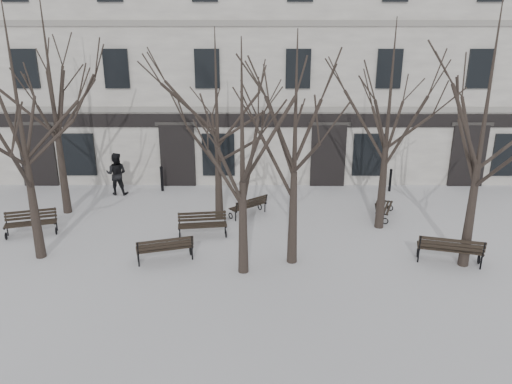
{
  "coord_description": "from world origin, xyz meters",
  "views": [
    {
      "loc": [
        0.22,
        -14.51,
        7.46
      ],
      "look_at": [
        0.16,
        3.0,
        1.38
      ],
      "focal_mm": 35.0,
      "sensor_mm": 36.0,
      "label": 1
    }
  ],
  "objects_px": {
    "tree_3": "(486,108)",
    "bench_2": "(450,249)",
    "tree_0": "(17,102)",
    "tree_1": "(242,133)",
    "bench_0": "(31,222)",
    "bench_4": "(249,205)",
    "tree_2": "(295,124)",
    "bench_3": "(202,224)",
    "bench_1": "(165,248)",
    "bench_5": "(383,206)"
  },
  "relations": [
    {
      "from": "bench_4",
      "to": "bench_2",
      "type": "bearing_deg",
      "value": 107.33
    },
    {
      "from": "tree_1",
      "to": "tree_2",
      "type": "distance_m",
      "value": 1.7
    },
    {
      "from": "tree_2",
      "to": "bench_0",
      "type": "height_order",
      "value": "tree_2"
    },
    {
      "from": "bench_0",
      "to": "bench_4",
      "type": "height_order",
      "value": "bench_0"
    },
    {
      "from": "bench_3",
      "to": "bench_4",
      "type": "relative_size",
      "value": 1.15
    },
    {
      "from": "bench_3",
      "to": "tree_1",
      "type": "bearing_deg",
      "value": -67.69
    },
    {
      "from": "tree_1",
      "to": "tree_2",
      "type": "xyz_separation_m",
      "value": [
        1.56,
        0.67,
        0.12
      ]
    },
    {
      "from": "tree_1",
      "to": "tree_2",
      "type": "bearing_deg",
      "value": 23.25
    },
    {
      "from": "bench_1",
      "to": "tree_3",
      "type": "bearing_deg",
      "value": 162.22
    },
    {
      "from": "bench_2",
      "to": "bench_3",
      "type": "height_order",
      "value": "bench_2"
    },
    {
      "from": "bench_3",
      "to": "tree_2",
      "type": "bearing_deg",
      "value": -40.65
    },
    {
      "from": "tree_0",
      "to": "tree_1",
      "type": "distance_m",
      "value": 6.85
    },
    {
      "from": "tree_2",
      "to": "bench_3",
      "type": "xyz_separation_m",
      "value": [
        -3.1,
        2.01,
        -4.04
      ]
    },
    {
      "from": "tree_0",
      "to": "bench_0",
      "type": "relative_size",
      "value": 4.38
    },
    {
      "from": "bench_3",
      "to": "bench_5",
      "type": "bearing_deg",
      "value": 7.69
    },
    {
      "from": "bench_1",
      "to": "bench_4",
      "type": "relative_size",
      "value": 1.21
    },
    {
      "from": "tree_1",
      "to": "bench_5",
      "type": "height_order",
      "value": "tree_1"
    },
    {
      "from": "bench_4",
      "to": "bench_5",
      "type": "height_order",
      "value": "bench_4"
    },
    {
      "from": "bench_4",
      "to": "bench_3",
      "type": "bearing_deg",
      "value": 10.32
    },
    {
      "from": "bench_1",
      "to": "tree_0",
      "type": "bearing_deg",
      "value": -20.97
    },
    {
      "from": "tree_1",
      "to": "bench_5",
      "type": "bearing_deg",
      "value": 40.32
    },
    {
      "from": "tree_0",
      "to": "tree_1",
      "type": "height_order",
      "value": "tree_0"
    },
    {
      "from": "tree_0",
      "to": "bench_3",
      "type": "distance_m",
      "value": 7.16
    },
    {
      "from": "bench_3",
      "to": "bench_4",
      "type": "bearing_deg",
      "value": 42.69
    },
    {
      "from": "tree_1",
      "to": "bench_3",
      "type": "distance_m",
      "value": 4.99
    },
    {
      "from": "tree_1",
      "to": "tree_2",
      "type": "relative_size",
      "value": 0.97
    },
    {
      "from": "bench_1",
      "to": "tree_2",
      "type": "bearing_deg",
      "value": 163.49
    },
    {
      "from": "bench_3",
      "to": "bench_5",
      "type": "relative_size",
      "value": 1.08
    },
    {
      "from": "bench_1",
      "to": "bench_3",
      "type": "xyz_separation_m",
      "value": [
        1.0,
        2.01,
        -0.02
      ]
    },
    {
      "from": "tree_2",
      "to": "bench_4",
      "type": "xyz_separation_m",
      "value": [
        -1.46,
        4.0,
        -4.08
      ]
    },
    {
      "from": "bench_1",
      "to": "bench_5",
      "type": "distance_m",
      "value": 8.89
    },
    {
      "from": "tree_0",
      "to": "bench_0",
      "type": "distance_m",
      "value": 5.08
    },
    {
      "from": "tree_2",
      "to": "bench_5",
      "type": "xyz_separation_m",
      "value": [
        3.86,
        3.93,
        -4.08
      ]
    },
    {
      "from": "bench_4",
      "to": "bench_5",
      "type": "relative_size",
      "value": 0.94
    },
    {
      "from": "tree_2",
      "to": "bench_4",
      "type": "relative_size",
      "value": 4.6
    },
    {
      "from": "tree_3",
      "to": "bench_3",
      "type": "height_order",
      "value": "tree_3"
    },
    {
      "from": "tree_2",
      "to": "tree_3",
      "type": "distance_m",
      "value": 5.51
    },
    {
      "from": "tree_0",
      "to": "bench_2",
      "type": "relative_size",
      "value": 3.91
    },
    {
      "from": "bench_1",
      "to": "bench_5",
      "type": "bearing_deg",
      "value": -170.26
    },
    {
      "from": "tree_3",
      "to": "bench_2",
      "type": "relative_size",
      "value": 3.86
    },
    {
      "from": "tree_3",
      "to": "bench_2",
      "type": "height_order",
      "value": "tree_3"
    },
    {
      "from": "bench_1",
      "to": "bench_4",
      "type": "bearing_deg",
      "value": -140.0
    },
    {
      "from": "bench_2",
      "to": "bench_5",
      "type": "height_order",
      "value": "bench_2"
    },
    {
      "from": "bench_0",
      "to": "bench_1",
      "type": "distance_m",
      "value": 5.67
    },
    {
      "from": "tree_1",
      "to": "bench_5",
      "type": "distance_m",
      "value": 8.14
    },
    {
      "from": "bench_0",
      "to": "bench_5",
      "type": "distance_m",
      "value": 13.34
    },
    {
      "from": "tree_3",
      "to": "bench_5",
      "type": "relative_size",
      "value": 4.84
    },
    {
      "from": "tree_3",
      "to": "bench_0",
      "type": "xyz_separation_m",
      "value": [
        -14.84,
        2.35,
        -4.56
      ]
    },
    {
      "from": "tree_3",
      "to": "bench_0",
      "type": "distance_m",
      "value": 15.7
    },
    {
      "from": "tree_1",
      "to": "bench_3",
      "type": "bearing_deg",
      "value": 120.03
    }
  ]
}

